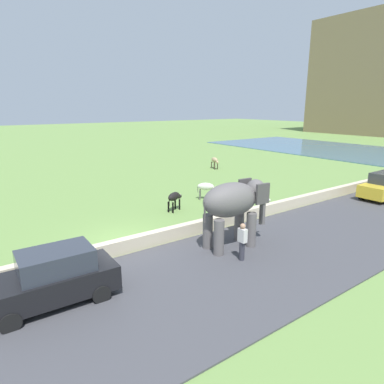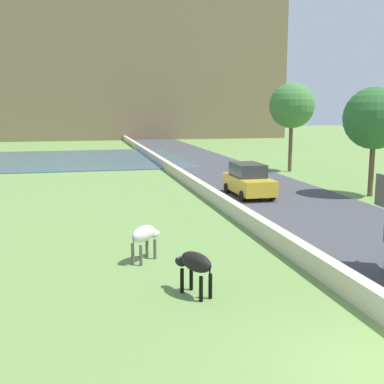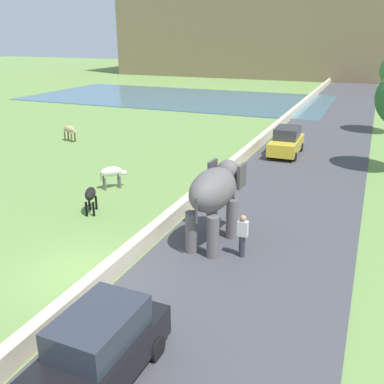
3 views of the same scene
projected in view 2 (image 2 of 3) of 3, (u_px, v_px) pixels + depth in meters
The scene contains 8 objects.
road_surface at pixel (259, 188), 29.28m from camera, with size 7.00×120.00×0.06m, color #424247.
barrier_wall at pixel (206, 191), 26.46m from camera, with size 0.40×110.00×0.65m, color beige.
hill_distant at pixel (71, 60), 80.92m from camera, with size 64.00×28.00×24.83m, color #7F6B4C.
car_yellow at pixel (248, 180), 26.38m from camera, with size 1.83×4.02×1.80m.
cow_white at pixel (145, 235), 15.38m from camera, with size 1.19×1.25×1.15m.
cow_black at pixel (195, 264), 12.58m from camera, with size 0.91×1.39×1.15m.
tree_near at pixel (292, 106), 36.19m from camera, with size 3.33×3.33×6.55m.
tree_mid at pixel (375, 119), 26.07m from camera, with size 3.29×3.29×5.84m.
Camera 2 is at (-5.41, -7.24, 4.80)m, focal length 46.10 mm.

